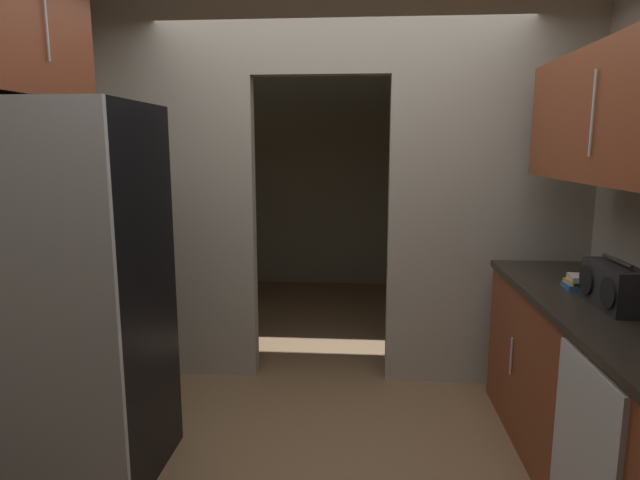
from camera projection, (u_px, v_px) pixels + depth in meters
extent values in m
plane|color=brown|center=(328.00, 480.00, 2.73)|extent=(20.00, 20.00, 0.00)
cube|color=#ADA899|center=(178.00, 189.00, 3.83)|extent=(1.09, 0.12, 2.74)
cube|color=#ADA899|center=(489.00, 191.00, 3.66)|extent=(1.36, 0.12, 2.74)
cube|color=#ADA899|center=(321.00, 28.00, 3.57)|extent=(0.95, 0.12, 0.60)
cube|color=gray|center=(349.00, 172.00, 6.46)|extent=(3.40, 0.10, 2.74)
cube|color=gray|center=(176.00, 178.00, 5.23)|extent=(0.10, 2.77, 2.74)
cube|color=gray|center=(524.00, 179.00, 4.98)|extent=(0.10, 2.77, 2.74)
cube|color=black|center=(69.00, 296.00, 2.66)|extent=(0.84, 0.69, 1.88)
cube|color=#B7BABC|center=(24.00, 319.00, 2.31)|extent=(0.84, 0.03, 1.88)
cube|color=brown|center=(607.00, 402.00, 2.61)|extent=(0.65, 2.03, 0.89)
cube|color=black|center=(616.00, 310.00, 2.53)|extent=(0.69, 2.03, 0.04)
cylinder|color=#B7BABC|center=(571.00, 440.00, 2.19)|extent=(0.01, 0.01, 0.22)
cylinder|color=#B7BABC|center=(511.00, 356.00, 3.07)|extent=(0.01, 0.01, 0.22)
cube|color=#B7BABC|center=(582.00, 470.00, 2.08)|extent=(0.02, 0.56, 0.87)
cube|color=brown|center=(635.00, 113.00, 2.38)|extent=(0.34, 1.82, 0.63)
cylinder|color=#B7BABC|center=(593.00, 113.00, 2.39)|extent=(0.01, 0.01, 0.38)
cube|color=brown|center=(8.00, 8.00, 2.53)|extent=(0.34, 0.93, 0.82)
cylinder|color=#B7BABC|center=(45.00, 7.00, 2.51)|extent=(0.01, 0.01, 0.49)
cube|color=black|center=(614.00, 286.00, 2.48)|extent=(0.15, 0.39, 0.20)
cylinder|color=#262626|center=(617.00, 261.00, 2.46)|extent=(0.02, 0.27, 0.02)
cylinder|color=black|center=(608.00, 293.00, 2.38)|extent=(0.01, 0.14, 0.14)
cylinder|color=black|center=(586.00, 280.00, 2.60)|extent=(0.01, 0.14, 0.14)
cube|color=#2D609E|center=(577.00, 286.00, 2.83)|extent=(0.13, 0.13, 0.03)
cube|color=gold|center=(577.00, 282.00, 2.83)|extent=(0.11, 0.12, 0.02)
cube|color=beige|center=(579.00, 278.00, 2.81)|extent=(0.11, 0.15, 0.03)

